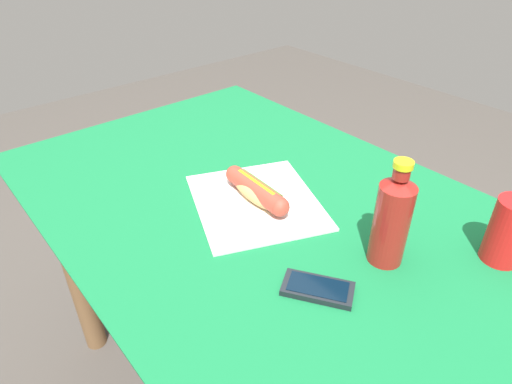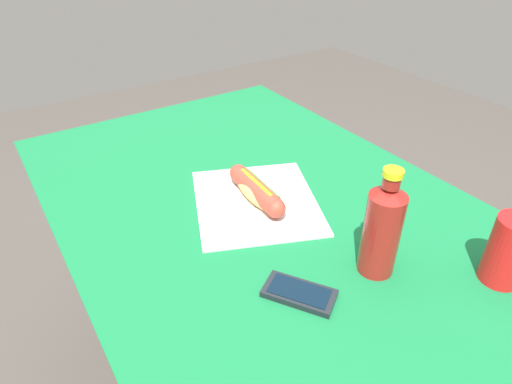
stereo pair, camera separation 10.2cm
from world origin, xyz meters
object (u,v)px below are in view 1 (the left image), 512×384
object	(u,v)px
hot_dog	(256,190)
soda_bottle	(392,219)
cell_phone	(318,289)
drinking_cup	(509,231)

from	to	relation	value
hot_dog	soda_bottle	size ratio (longest dim) A/B	0.97
cell_phone	drinking_cup	bearing A→B (deg)	63.37
drinking_cup	hot_dog	bearing A→B (deg)	-152.13
hot_dog	drinking_cup	xyz separation A→B (m)	(0.46, 0.24, 0.03)
hot_dog	cell_phone	bearing A→B (deg)	-18.60
cell_phone	hot_dog	bearing A→B (deg)	161.40
hot_dog	cell_phone	size ratio (longest dim) A/B	1.52
soda_bottle	hot_dog	bearing A→B (deg)	-167.69
hot_dog	soda_bottle	distance (m)	0.32
soda_bottle	drinking_cup	distance (m)	0.23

